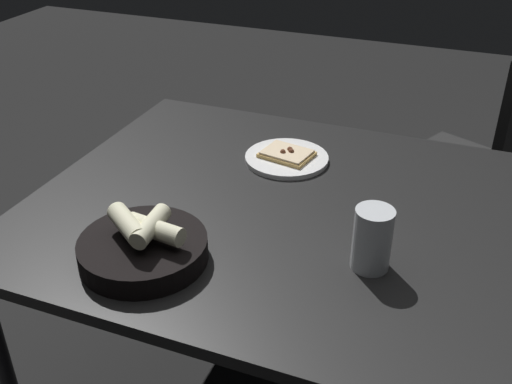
{
  "coord_description": "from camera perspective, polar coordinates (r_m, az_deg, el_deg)",
  "views": [
    {
      "loc": [
        -0.43,
        1.21,
        1.53
      ],
      "look_at": [
        0.06,
        -0.03,
        0.74
      ],
      "focal_mm": 42.11,
      "sensor_mm": 36.0,
      "label": 1
    }
  ],
  "objects": [
    {
      "name": "bread_basket",
      "position": [
        1.32,
        -10.68,
        -5.09
      ],
      "size": [
        0.28,
        0.28,
        0.12
      ],
      "color": "black",
      "rests_on": "dining_table"
    },
    {
      "name": "beer_glass",
      "position": [
        1.28,
        10.95,
        -4.7
      ],
      "size": [
        0.08,
        0.08,
        0.14
      ],
      "color": "silver",
      "rests_on": "dining_table"
    },
    {
      "name": "dining_table",
      "position": [
        1.54,
        1.52,
        -2.76
      ],
      "size": [
        1.19,
        1.04,
        0.74
      ],
      "color": "black",
      "rests_on": "ground"
    },
    {
      "name": "pizza_plate",
      "position": [
        1.71,
        2.93,
        3.32
      ],
      "size": [
        0.24,
        0.24,
        0.04
      ],
      "color": "white",
      "rests_on": "dining_table"
    },
    {
      "name": "chair_far",
      "position": [
        2.32,
        21.21,
        3.27
      ],
      "size": [
        0.58,
        0.58,
        0.97
      ],
      "color": "#262626",
      "rests_on": "ground"
    }
  ]
}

